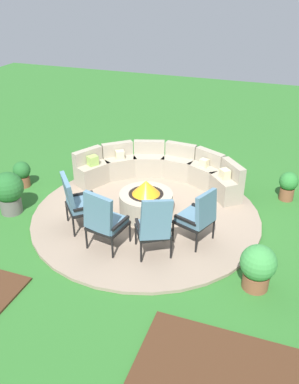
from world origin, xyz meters
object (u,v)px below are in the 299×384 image
curved_stone_bench (161,169)px  potted_plant_1 (22,173)px  lounge_chair_front_left (78,201)px  lounge_chair_front_right (104,220)px  potted_plant_3 (258,266)px  potted_plant_2 (288,185)px  lounge_chair_back_right (198,215)px  fire_pit (146,201)px  potted_plant_0 (9,191)px  lounge_chair_back_left (154,226)px

curved_stone_bench → potted_plant_1: curved_stone_bench is taller
lounge_chair_front_left → lounge_chair_front_right: (0.74, -0.45, 0.02)m
lounge_chair_front_left → potted_plant_1: lounge_chair_front_left is taller
curved_stone_bench → potted_plant_3: (2.48, -2.78, 0.03)m
potted_plant_2 → lounge_chair_front_right: bearing=-134.1°
lounge_chair_back_right → fire_pit: bearing=85.2°
curved_stone_bench → potted_plant_0: potted_plant_0 is taller
lounge_chair_back_right → potted_plant_0: lounge_chair_back_right is taller
lounge_chair_front_right → potted_plant_2: 4.14m
lounge_chair_back_left → potted_plant_2: size_ratio=1.82×
lounge_chair_front_left → potted_plant_2: 4.41m
lounge_chair_back_right → lounge_chair_front_right: bearing=137.5°
curved_stone_bench → potted_plant_1: size_ratio=6.21×
lounge_chair_front_left → lounge_chair_back_left: lounge_chair_back_left is taller
lounge_chair_front_left → lounge_chair_back_left: bearing=36.0°
lounge_chair_front_left → lounge_chair_back_left: size_ratio=0.96×
lounge_chair_back_right → potted_plant_0: size_ratio=1.19×
potted_plant_0 → fire_pit: bearing=16.4°
lounge_chair_front_right → potted_plant_3: bearing=8.4°
lounge_chair_back_right → potted_plant_1: size_ratio=1.74×
fire_pit → potted_plant_1: 3.09m
lounge_chair_front_right → potted_plant_3: size_ratio=1.53×
curved_stone_bench → potted_plant_0: size_ratio=4.24×
curved_stone_bench → potted_plant_1: bearing=-158.3°
lounge_chair_back_left → potted_plant_3: 1.75m
fire_pit → lounge_chair_back_left: (0.58, -1.19, 0.29)m
lounge_chair_back_right → lounge_chair_back_left: bearing=156.8°
fire_pit → potted_plant_3: bearing=-30.5°
fire_pit → potted_plant_2: fire_pit is taller
lounge_chair_back_left → potted_plant_1: bearing=126.8°
fire_pit → potted_plant_0: bearing=-163.6°
potted_plant_1 → potted_plant_2: 5.85m
potted_plant_1 → potted_plant_3: bearing=-16.8°
potted_plant_0 → potted_plant_3: 4.98m
curved_stone_bench → lounge_chair_front_left: 2.43m
fire_pit → potted_plant_3: fire_pit is taller
fire_pit → lounge_chair_back_right: (1.18, -0.57, 0.26)m
curved_stone_bench → lounge_chair_front_left: (-0.84, -2.27, 0.23)m
curved_stone_bench → lounge_chair_back_right: (1.35, -1.99, 0.23)m
lounge_chair_front_right → potted_plant_2: bearing=55.8°
lounge_chair_back_right → potted_plant_0: bearing=114.1°
curved_stone_bench → potted_plant_3: size_ratio=4.91×
lounge_chair_front_right → potted_plant_0: (-2.36, 0.52, -0.15)m
lounge_chair_front_left → potted_plant_0: size_ratio=1.26×
potted_plant_0 → lounge_chair_front_left: bearing=-2.6°
potted_plant_0 → curved_stone_bench: bearing=41.7°
fire_pit → potted_plant_1: (-3.08, 0.26, -0.02)m
fire_pit → potted_plant_3: 2.68m
lounge_chair_front_left → potted_plant_1: (-2.06, 1.11, -0.29)m
potted_plant_1 → lounge_chair_back_left: bearing=-21.6°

